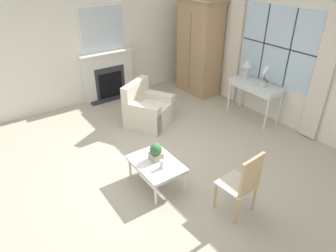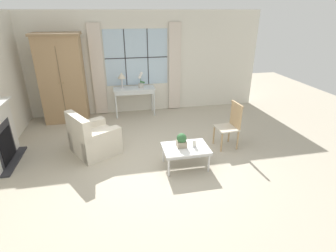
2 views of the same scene
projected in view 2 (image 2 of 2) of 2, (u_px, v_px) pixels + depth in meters
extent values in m
plane|color=#B2A893|center=(154.00, 162.00, 5.25)|extent=(14.00, 14.00, 0.00)
cube|color=silver|center=(137.00, 64.00, 7.39)|extent=(7.20, 0.06, 2.80)
cube|color=silver|center=(137.00, 58.00, 7.29)|extent=(1.74, 0.01, 1.52)
cube|color=#2D2D33|center=(125.00, 58.00, 7.23)|extent=(0.02, 0.02, 1.52)
cube|color=#2D2D33|center=(148.00, 57.00, 7.35)|extent=(0.02, 0.02, 1.52)
cube|color=#2D2D33|center=(137.00, 58.00, 7.29)|extent=(1.74, 0.02, 0.02)
cube|color=beige|center=(98.00, 71.00, 7.18)|extent=(0.34, 0.06, 2.48)
cube|color=beige|center=(175.00, 68.00, 7.58)|extent=(0.34, 0.06, 2.48)
cube|color=#2D2D33|center=(10.00, 161.00, 5.22)|extent=(0.34, 1.14, 0.04)
cube|color=black|center=(7.00, 146.00, 5.08)|extent=(0.02, 0.61, 0.62)
cube|color=#2D2D33|center=(6.00, 143.00, 5.06)|extent=(0.01, 0.77, 0.78)
cube|color=tan|center=(63.00, 80.00, 6.81)|extent=(1.09, 0.59, 2.22)
cube|color=#977752|center=(55.00, 34.00, 6.35)|extent=(1.17, 0.65, 0.06)
cube|color=brown|center=(61.00, 85.00, 6.56)|extent=(0.01, 0.01, 1.87)
sphere|color=#997F4C|center=(59.00, 83.00, 6.53)|extent=(0.03, 0.03, 0.03)
sphere|color=#997F4C|center=(63.00, 83.00, 6.54)|extent=(0.03, 0.03, 0.03)
cube|color=silver|center=(134.00, 89.00, 7.32)|extent=(1.14, 0.49, 0.03)
cube|color=silver|center=(134.00, 91.00, 7.35)|extent=(1.10, 0.47, 0.10)
cylinder|color=silver|center=(116.00, 105.00, 7.20)|extent=(0.04, 0.04, 0.76)
cylinder|color=silver|center=(154.00, 103.00, 7.40)|extent=(0.04, 0.04, 0.76)
cylinder|color=silver|center=(116.00, 101.00, 7.57)|extent=(0.04, 0.04, 0.76)
cylinder|color=silver|center=(152.00, 99.00, 7.76)|extent=(0.04, 0.04, 0.76)
cylinder|color=silver|center=(122.00, 88.00, 7.28)|extent=(0.12, 0.12, 0.02)
cylinder|color=silver|center=(122.00, 83.00, 7.23)|extent=(0.04, 0.04, 0.26)
cone|color=beige|center=(122.00, 75.00, 7.14)|extent=(0.22, 0.22, 0.16)
cylinder|color=#BCB7AD|center=(141.00, 86.00, 7.31)|extent=(0.15, 0.15, 0.12)
cylinder|color=#336638|center=(141.00, 78.00, 7.23)|extent=(0.01, 0.01, 0.32)
cube|color=#336638|center=(142.00, 82.00, 7.28)|extent=(0.14, 0.02, 0.09)
sphere|color=white|center=(140.00, 77.00, 7.22)|extent=(0.08, 0.08, 0.08)
sphere|color=white|center=(140.00, 75.00, 7.20)|extent=(0.08, 0.08, 0.08)
sphere|color=white|center=(141.00, 73.00, 7.19)|extent=(0.08, 0.08, 0.08)
cube|color=beige|center=(95.00, 142.00, 5.53)|extent=(1.12, 1.14, 0.45)
cube|color=beige|center=(78.00, 127.00, 5.16)|extent=(0.56, 0.83, 0.45)
cube|color=beige|center=(88.00, 134.00, 5.73)|extent=(0.80, 0.57, 0.59)
cube|color=beige|center=(103.00, 145.00, 5.28)|extent=(0.80, 0.57, 0.59)
cube|color=beige|center=(226.00, 128.00, 5.66)|extent=(0.47, 0.47, 0.03)
cube|color=tan|center=(236.00, 116.00, 5.61)|extent=(0.07, 0.41, 0.49)
cube|color=tan|center=(237.00, 104.00, 5.50)|extent=(0.08, 0.43, 0.05)
cylinder|color=tan|center=(222.00, 142.00, 5.54)|extent=(0.04, 0.04, 0.43)
cylinder|color=tan|center=(214.00, 135.00, 5.87)|extent=(0.04, 0.04, 0.43)
cylinder|color=tan|center=(238.00, 140.00, 5.64)|extent=(0.04, 0.04, 0.43)
cylinder|color=tan|center=(229.00, 133.00, 5.97)|extent=(0.04, 0.04, 0.43)
cube|color=silver|center=(186.00, 148.00, 4.94)|extent=(0.86, 0.62, 0.03)
cube|color=beige|center=(186.00, 149.00, 4.95)|extent=(0.85, 0.61, 0.04)
cylinder|color=silver|center=(169.00, 167.00, 4.72)|extent=(0.04, 0.04, 0.39)
cylinder|color=silver|center=(209.00, 162.00, 4.86)|extent=(0.04, 0.04, 0.39)
cylinder|color=silver|center=(163.00, 153.00, 5.18)|extent=(0.04, 0.04, 0.39)
cylinder|color=silver|center=(200.00, 149.00, 5.32)|extent=(0.04, 0.04, 0.39)
cube|color=tan|center=(181.00, 144.00, 4.93)|extent=(0.18, 0.18, 0.12)
sphere|color=#336638|center=(182.00, 138.00, 4.89)|extent=(0.19, 0.19, 0.19)
cylinder|color=silver|center=(194.00, 146.00, 4.95)|extent=(0.09, 0.09, 0.01)
cylinder|color=silver|center=(194.00, 143.00, 4.93)|extent=(0.06, 0.06, 0.13)
cylinder|color=black|center=(194.00, 140.00, 4.90)|extent=(0.00, 0.00, 0.01)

